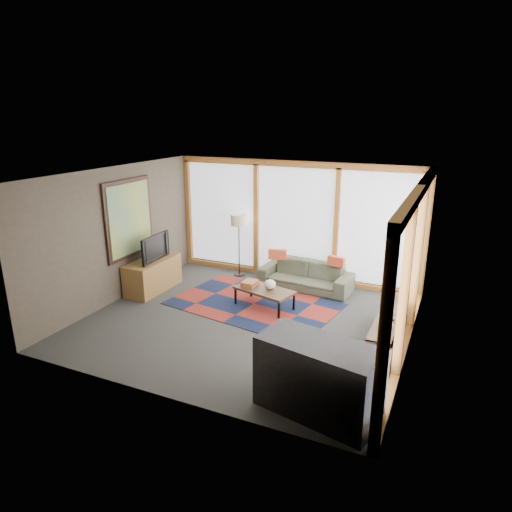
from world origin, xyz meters
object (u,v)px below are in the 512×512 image
at_px(television, 152,247).
at_px(bookshelf, 389,329).
at_px(sofa, 306,275).
at_px(floor_lamp, 239,245).
at_px(bar_counter, 318,378).
at_px(tv_console, 153,275).
at_px(coffee_table, 264,298).

bearing_deg(television, bookshelf, -97.81).
height_order(sofa, television, television).
distance_m(floor_lamp, television, 1.98).
relative_size(sofa, television, 2.06).
distance_m(sofa, bar_counter, 4.18).
bearing_deg(floor_lamp, bar_counter, -52.69).
bearing_deg(bar_counter, television, 161.68).
distance_m(floor_lamp, tv_console, 2.02).
bearing_deg(television, tv_console, 75.14).
bearing_deg(sofa, tv_console, -149.91).
relative_size(coffee_table, tv_console, 0.85).
bearing_deg(coffee_table, floor_lamp, 131.03).
distance_m(coffee_table, television, 2.56).
bearing_deg(television, sofa, -67.23).
distance_m(television, bar_counter, 5.01).
bearing_deg(coffee_table, bar_counter, -54.85).
bearing_deg(bar_counter, coffee_table, 137.04).
height_order(television, bar_counter, television).
distance_m(bookshelf, bar_counter, 2.21).
bearing_deg(coffee_table, tv_console, -177.09).
height_order(coffee_table, bar_counter, bar_counter).
bearing_deg(bookshelf, bar_counter, -103.83).
bearing_deg(television, floor_lamp, -41.60).
bearing_deg(bar_counter, sofa, 122.41).
bearing_deg(bar_counter, floor_lamp, 139.21).
height_order(floor_lamp, tv_console, floor_lamp).
height_order(sofa, bookshelf, sofa).
xyz_separation_m(bookshelf, television, (-4.84, 0.37, 0.67)).
relative_size(floor_lamp, bookshelf, 0.68).
relative_size(floor_lamp, television, 1.51).
bearing_deg(tv_console, bar_counter, -30.13).
relative_size(floor_lamp, coffee_table, 1.27).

